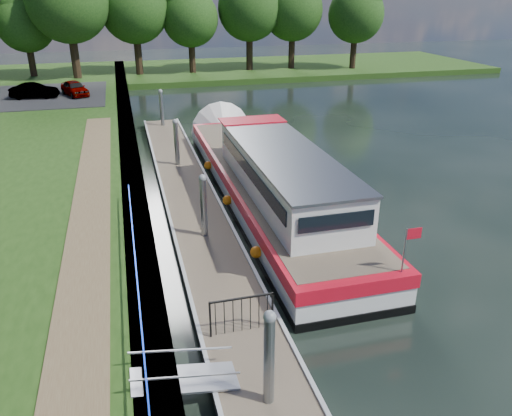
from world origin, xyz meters
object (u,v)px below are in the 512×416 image
object	(u,v)px
car_a	(75,88)
car_b	(34,91)
barge	(264,176)
pontoon	(189,198)

from	to	relation	value
car_a	car_b	world-z (taller)	car_a
car_a	car_b	xyz separation A→B (m)	(-3.23, -0.33, -0.01)
car_a	barge	bearing A→B (deg)	-89.99
pontoon	barge	xyz separation A→B (m)	(3.60, -0.42, 0.90)
car_a	car_b	bearing A→B (deg)	163.52
pontoon	car_b	distance (m)	25.75
car_b	barge	bearing A→B (deg)	-145.28
car_a	car_b	size ratio (longest dim) A/B	0.98
barge	car_b	world-z (taller)	barge
barge	car_b	xyz separation A→B (m)	(-13.34, 24.23, 0.38)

